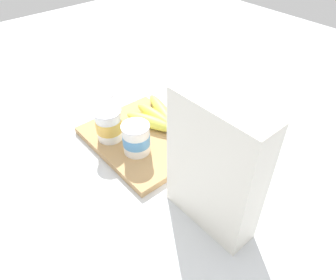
# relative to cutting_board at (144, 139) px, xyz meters

# --- Properties ---
(ground_plane) EXTENTS (2.40, 2.40, 0.00)m
(ground_plane) POSITION_rel_cutting_board_xyz_m (0.00, 0.00, -0.01)
(ground_plane) COLOR silver
(cutting_board) EXTENTS (0.31, 0.25, 0.02)m
(cutting_board) POSITION_rel_cutting_board_xyz_m (0.00, 0.00, 0.00)
(cutting_board) COLOR tan
(cutting_board) RESTS_ON ground_plane
(cereal_box) EXTENTS (0.19, 0.07, 0.29)m
(cereal_box) POSITION_rel_cutting_board_xyz_m (-0.29, 0.05, 0.14)
(cereal_box) COLOR white
(cereal_box) RESTS_ON ground_plane
(yogurt_cup_front) EXTENTS (0.07, 0.07, 0.08)m
(yogurt_cup_front) POSITION_rel_cutting_board_xyz_m (-0.04, 0.05, 0.05)
(yogurt_cup_front) COLOR white
(yogurt_cup_front) RESTS_ON cutting_board
(yogurt_cup_back) EXTENTS (0.07, 0.07, 0.09)m
(yogurt_cup_back) POSITION_rel_cutting_board_xyz_m (0.05, 0.07, 0.05)
(yogurt_cup_back) COLOR white
(yogurt_cup_back) RESTS_ON cutting_board
(banana_bunch) EXTENTS (0.19, 0.15, 0.04)m
(banana_bunch) POSITION_rel_cutting_board_xyz_m (0.03, -0.07, 0.03)
(banana_bunch) COLOR #DBDD50
(banana_bunch) RESTS_ON cutting_board
(spoon) EXTENTS (0.09, 0.12, 0.01)m
(spoon) POSITION_rel_cutting_board_xyz_m (0.22, -0.01, -0.00)
(spoon) COLOR silver
(spoon) RESTS_ON ground_plane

